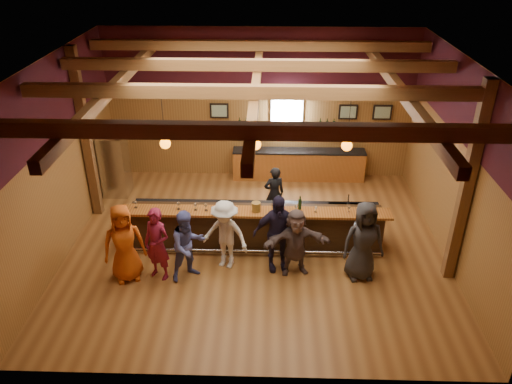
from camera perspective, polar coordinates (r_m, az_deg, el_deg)
room at (r=10.88m, az=-0.04°, el=8.05°), size 9.04×9.00×4.52m
bar_counter at (r=12.16m, az=0.06°, el=-3.77°), size 6.30×1.07×1.11m
back_bar_cabinet at (r=15.34m, az=4.88°, el=3.15°), size 4.00×0.52×0.95m
window at (r=14.93m, az=3.54°, el=9.02°), size 0.95×0.09×0.95m
framed_pictures at (r=14.96m, az=6.91°, el=9.10°), size 5.35×0.05×0.45m
wine_shelves at (r=15.02m, az=3.50°, el=7.39°), size 3.00×0.18×0.30m
pendant_lights at (r=11.01m, az=-0.05°, el=5.48°), size 4.24×0.24×1.37m
stainless_fridge at (r=14.80m, az=-15.82°, el=2.94°), size 0.70×0.70×1.80m
customer_orange at (r=11.17m, az=-14.84°, el=-5.68°), size 1.04×0.85×1.83m
customer_redvest at (r=11.08m, az=-11.23°, el=-5.88°), size 0.74×0.63×1.72m
customer_denim at (r=10.97m, az=-7.79°, el=-6.06°), size 1.03×0.98×1.67m
customer_white at (r=11.22m, az=-3.54°, el=-4.91°), size 1.24×0.97×1.69m
customer_navy at (r=11.10m, az=2.44°, el=-4.71°), size 1.17×0.68×1.88m
customer_brown at (r=11.07m, az=4.55°, el=-5.72°), size 1.55×0.73×1.61m
customer_dark at (r=11.08m, az=12.16°, el=-5.51°), size 0.99×0.72×1.86m
bartender at (r=13.05m, az=2.09°, el=-0.18°), size 0.63×0.50×1.51m
ice_bucket at (r=11.51m, az=0.01°, el=-1.71°), size 0.21×0.21×0.23m
bottle_a at (r=11.60m, az=2.56°, el=-1.32°), size 0.08×0.08×0.37m
bottle_b at (r=11.63m, az=5.04°, el=-1.38°), size 0.07×0.07×0.34m
glass_a at (r=11.97m, az=-13.62°, el=-1.19°), size 0.08×0.08×0.19m
glass_b at (r=11.71m, az=-8.88°, el=-1.36°), size 0.09×0.09×0.19m
glass_c at (r=11.62m, az=-6.94°, el=-1.49°), size 0.08×0.08×0.19m
glass_d at (r=11.58m, az=-5.75°, el=-1.54°), size 0.08×0.08×0.19m
glass_e at (r=11.51m, az=-3.04°, el=-1.69°), size 0.08×0.08×0.17m
glass_f at (r=11.52m, az=4.62°, el=-1.70°), size 0.08×0.08×0.18m
glass_g at (r=11.55m, az=6.86°, el=-1.80°), size 0.07×0.07×0.16m
glass_h at (r=11.66m, az=10.59°, el=-1.76°), size 0.08×0.08×0.17m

